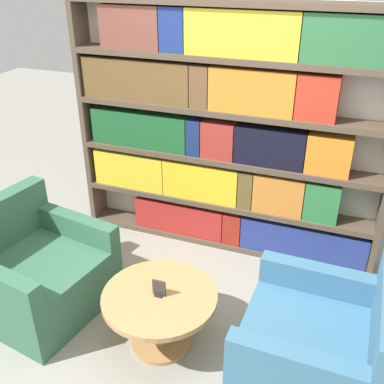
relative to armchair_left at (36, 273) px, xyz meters
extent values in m
plane|color=gray|center=(1.11, -0.12, -0.30)|extent=(14.00, 14.00, 0.00)
cube|color=silver|center=(1.11, 1.50, 0.81)|extent=(2.80, 0.05, 2.22)
cube|color=brown|center=(-0.27, 1.38, 0.81)|extent=(0.05, 0.30, 2.22)
cube|color=brown|center=(1.11, 1.38, -0.27)|extent=(2.70, 0.30, 0.05)
cube|color=brown|center=(1.11, 1.38, 0.15)|extent=(2.70, 0.30, 0.05)
cube|color=brown|center=(1.11, 1.38, 0.59)|extent=(2.70, 0.30, 0.05)
cube|color=brown|center=(1.11, 1.38, 1.03)|extent=(2.70, 0.30, 0.05)
cube|color=brown|center=(1.11, 1.38, 1.47)|extent=(2.70, 0.30, 0.05)
cube|color=brown|center=(1.11, 1.38, 1.89)|extent=(2.70, 0.30, 0.05)
cube|color=#A62723|center=(0.68, 1.35, -0.09)|extent=(0.91, 0.20, 0.31)
cube|color=maroon|center=(1.23, 1.35, -0.09)|extent=(0.17, 0.20, 0.31)
cube|color=navy|center=(1.88, 1.35, -0.09)|extent=(1.13, 0.20, 0.31)
cube|color=gold|center=(0.17, 1.35, 0.35)|extent=(0.73, 0.20, 0.35)
cube|color=gold|center=(0.90, 1.35, 0.35)|extent=(0.72, 0.20, 0.35)
cube|color=brown|center=(1.33, 1.35, 0.35)|extent=(0.13, 0.20, 0.35)
cube|color=#C8792D|center=(1.62, 1.35, 0.35)|extent=(0.44, 0.20, 0.35)
cube|color=#2C773C|center=(2.00, 1.35, 0.35)|extent=(0.29, 0.20, 0.35)
cube|color=#1B562B|center=(0.29, 1.35, 0.78)|extent=(0.95, 0.20, 0.33)
cube|color=navy|center=(0.84, 1.35, 0.78)|extent=(0.13, 0.20, 0.33)
cube|color=#9E2D26|center=(1.06, 1.35, 0.78)|extent=(0.29, 0.20, 0.33)
cube|color=black|center=(1.51, 1.35, 0.78)|extent=(0.60, 0.20, 0.33)
cube|color=orange|center=(1.99, 1.35, 0.78)|extent=(0.36, 0.20, 0.33)
cube|color=brown|center=(0.29, 1.35, 1.24)|extent=(1.02, 0.20, 0.36)
cube|color=brown|center=(0.89, 1.35, 1.24)|extent=(0.16, 0.20, 0.36)
cube|color=orange|center=(1.33, 1.35, 1.24)|extent=(0.70, 0.20, 0.36)
cube|color=red|center=(1.84, 1.35, 1.24)|extent=(0.32, 0.20, 0.36)
cube|color=brown|center=(0.27, 1.35, 1.68)|extent=(0.54, 0.20, 0.35)
cube|color=navy|center=(0.65, 1.35, 1.68)|extent=(0.21, 0.20, 0.35)
cube|color=gold|center=(1.22, 1.35, 1.68)|extent=(0.91, 0.20, 0.35)
cube|color=#2C683B|center=(2.02, 1.35, 1.68)|extent=(0.68, 0.20, 0.35)
cube|color=#336047|center=(0.04, -0.01, -0.08)|extent=(1.04, 1.05, 0.44)
cube|color=#336047|center=(0.17, 0.38, 0.24)|extent=(0.77, 0.24, 0.19)
cube|color=#386684|center=(2.13, -0.01, -0.08)|extent=(0.92, 0.94, 0.44)
cube|color=#386684|center=(2.07, 0.39, 0.24)|extent=(0.76, 0.14, 0.19)
cube|color=#386684|center=(2.05, -0.40, 0.24)|extent=(0.76, 0.14, 0.19)
cylinder|color=#AD7F4C|center=(1.08, -0.04, -0.09)|extent=(0.14, 0.14, 0.41)
cylinder|color=#AD7F4C|center=(1.08, -0.04, -0.28)|extent=(0.44, 0.44, 0.03)
cylinder|color=#AD7F4C|center=(1.08, -0.04, 0.13)|extent=(0.80, 0.80, 0.04)
cube|color=black|center=(1.08, -0.04, 0.15)|extent=(0.06, 0.06, 0.01)
cube|color=#2D2D2D|center=(1.08, -0.04, 0.21)|extent=(0.10, 0.01, 0.12)
camera|label=1|loc=(2.14, -2.20, 2.22)|focal=42.00mm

